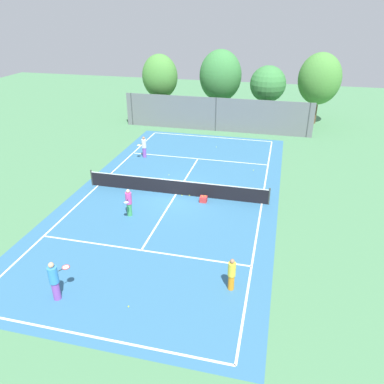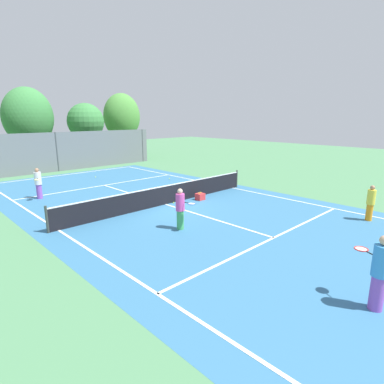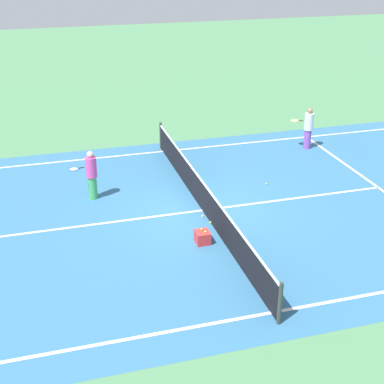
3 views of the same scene
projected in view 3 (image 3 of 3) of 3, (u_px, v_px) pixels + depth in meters
name	position (u px, v px, depth m)	size (l,w,h in m)	color
ground_plane	(203.00, 210.00, 17.78)	(80.00, 80.00, 0.00)	#4C8456
court_surface	(203.00, 210.00, 17.78)	(13.00, 25.00, 0.01)	teal
tennis_net	(203.00, 196.00, 17.57)	(11.90, 0.10, 1.10)	#333833
player_0	(308.00, 128.00, 22.56)	(0.58, 0.94, 1.70)	purple
player_3	(91.00, 174.00, 18.24)	(0.47, 0.94, 1.68)	#3FA559
ball_crate	(202.00, 237.00, 15.87)	(0.44, 0.39, 0.43)	red
tennis_ball_1	(211.00, 222.00, 16.98)	(0.07, 0.07, 0.07)	#CCE533
tennis_ball_4	(203.00, 216.00, 17.36)	(0.07, 0.07, 0.07)	#CCE533
tennis_ball_5	(266.00, 184.00, 19.60)	(0.07, 0.07, 0.07)	#CCE533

